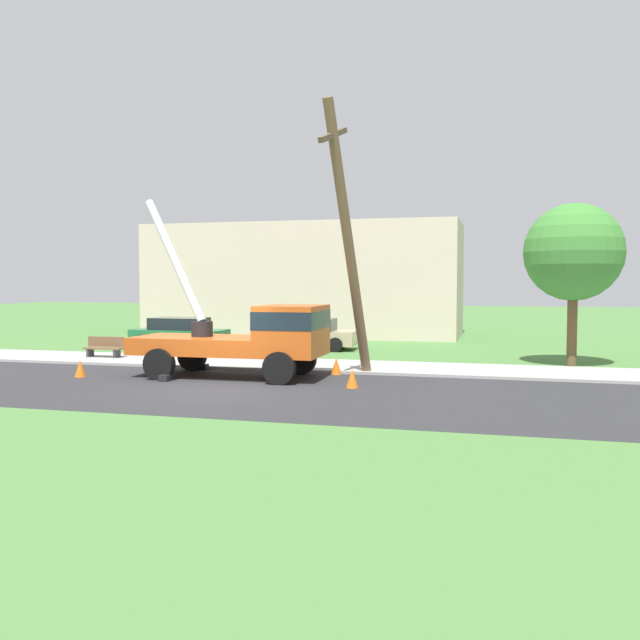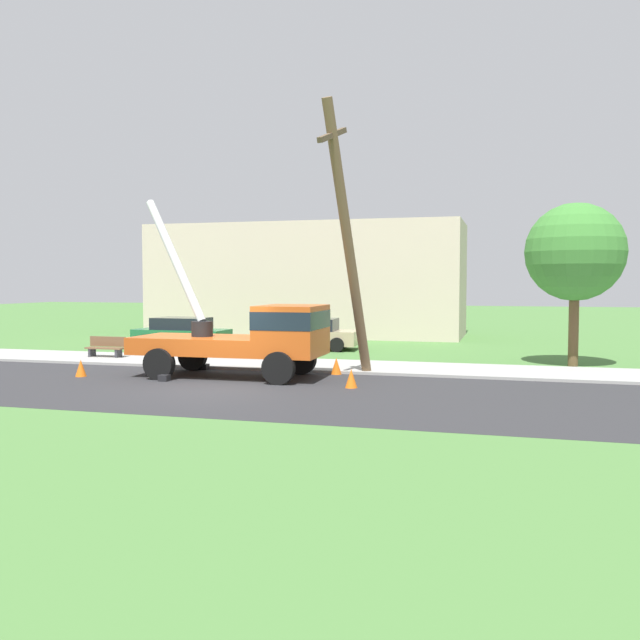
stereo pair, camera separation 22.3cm
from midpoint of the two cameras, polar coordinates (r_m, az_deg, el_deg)
The scene contains 13 objects.
ground_plane at distance 31.21m, azimuth 0.48°, elevation -2.46°, with size 120.00×120.00×0.00m, color #477538.
road_asphalt at distance 19.96m, azimuth -8.56°, elevation -5.71°, with size 80.00×8.03×0.01m, color #2B2B2D.
sidewalk_strip at distance 25.21m, azimuth -3.26°, elevation -3.71°, with size 80.00×3.37×0.10m, color #9E9E99.
utility_truck at distance 21.93m, azimuth -5.32°, elevation -1.19°, with size 6.78×3.20×5.98m.
leaning_utility_pole at distance 21.43m, azimuth 2.64°, elevation 6.66°, with size 0.97×3.72×8.56m.
traffic_cone_ahead at distance 19.87m, azimuth 2.96°, elevation -4.91°, with size 0.36×0.36×0.56m, color orange.
traffic_cone_behind at distance 23.49m, azimuth -19.17°, elevation -3.83°, with size 0.36×0.36×0.56m, color orange.
traffic_cone_curbside at distance 22.73m, azimuth 1.66°, elevation -3.88°, with size 0.36×0.36×0.56m, color orange.
parked_sedan_green at distance 32.45m, azimuth -11.34°, elevation -1.05°, with size 4.45×2.11×1.42m.
parked_sedan_tan at distance 31.05m, azimuth -0.69°, elevation -1.17°, with size 4.50×2.19×1.42m.
park_bench at distance 28.42m, azimuth -17.30°, elevation -2.23°, with size 1.60×0.45×0.90m.
roadside_tree_near at distance 26.49m, azimuth 20.85°, elevation 5.30°, with size 3.56×3.56×5.96m.
lowrise_building_backdrop at distance 39.79m, azimuth -0.97°, elevation 3.38°, with size 18.00×6.00×6.40m, color beige.
Camera 2 is at (8.18, -17.96, 3.09)m, focal length 38.15 mm.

